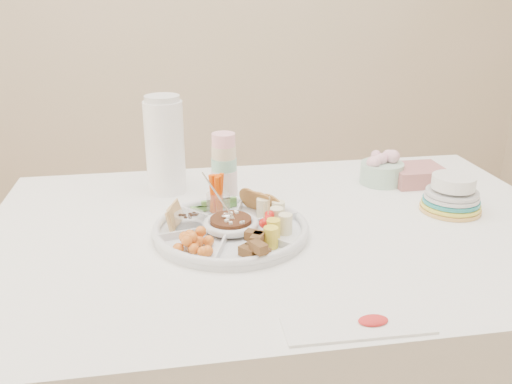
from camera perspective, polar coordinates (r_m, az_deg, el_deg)
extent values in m
cube|color=white|center=(1.60, 2.66, -16.09)|extent=(1.52, 1.02, 0.76)
cylinder|color=silver|center=(1.34, -2.66, -3.67)|extent=(0.45, 0.45, 0.04)
cylinder|color=#44230D|center=(1.34, -2.67, -3.38)|extent=(0.12, 0.12, 0.04)
cylinder|color=silver|center=(1.52, -3.38, 2.56)|extent=(0.09, 0.09, 0.20)
cylinder|color=white|center=(1.61, -9.58, 5.01)|extent=(0.14, 0.14, 0.29)
cylinder|color=#91BBA3|center=(1.73, 13.13, 2.48)|extent=(0.16, 0.16, 0.10)
cube|color=#B36E6B|center=(1.77, 16.54, 1.75)|extent=(0.16, 0.14, 0.05)
cylinder|color=gold|center=(1.57, 19.94, -0.08)|extent=(0.21, 0.21, 0.11)
cube|color=silver|center=(1.03, 10.60, -13.58)|extent=(0.28, 0.10, 0.01)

